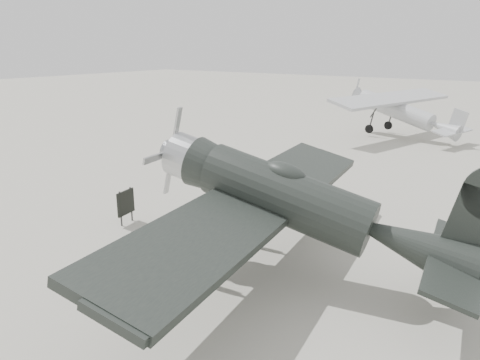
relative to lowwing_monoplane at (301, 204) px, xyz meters
The scene contains 4 objects.
ground 4.05m from the lowwing_monoplane, 140.67° to the left, with size 160.00×160.00×0.00m, color gray.
lowwing_monoplane is the anchor object (origin of this frame).
highwing_monoplane 22.34m from the lowwing_monoplane, 100.13° to the left, with size 8.45×11.78×3.34m.
sign_board 7.16m from the lowwing_monoplane, behind, with size 0.20×0.88×1.27m.
Camera 1 is at (7.92, -12.61, 6.16)m, focal length 35.00 mm.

